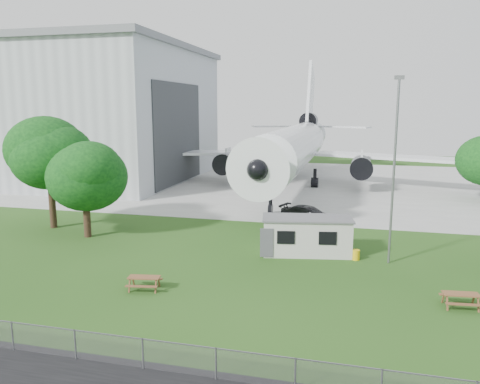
% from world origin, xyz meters
% --- Properties ---
extents(ground, '(160.00, 160.00, 0.00)m').
position_xyz_m(ground, '(0.00, 0.00, 0.00)').
color(ground, '#345D1F').
extents(concrete_apron, '(120.00, 46.00, 0.03)m').
position_xyz_m(concrete_apron, '(0.00, 38.00, 0.01)').
color(concrete_apron, '#B7B7B2').
rests_on(concrete_apron, ground).
extents(hangar, '(43.00, 31.00, 18.55)m').
position_xyz_m(hangar, '(-37.97, 36.00, 9.41)').
color(hangar, '#B2B7BC').
rests_on(hangar, ground).
extents(airliner, '(46.36, 47.73, 17.69)m').
position_xyz_m(airliner, '(-2.00, 35.86, 5.27)').
color(airliner, white).
rests_on(airliner, ground).
extents(site_cabin, '(6.94, 3.73, 2.62)m').
position_xyz_m(site_cabin, '(2.71, 6.91, 1.31)').
color(site_cabin, beige).
rests_on(site_cabin, ground).
extents(picnic_west, '(2.02, 1.78, 0.76)m').
position_xyz_m(picnic_west, '(-5.53, -1.96, 0.00)').
color(picnic_west, brown).
rests_on(picnic_west, ground).
extents(picnic_east, '(1.94, 1.68, 0.76)m').
position_xyz_m(picnic_east, '(11.36, -0.24, 0.00)').
color(picnic_east, brown).
rests_on(picnic_east, ground).
extents(fence, '(58.00, 0.04, 1.30)m').
position_xyz_m(fence, '(0.00, -9.50, 0.00)').
color(fence, gray).
rests_on(fence, ground).
extents(lamp_mast, '(0.16, 0.16, 12.00)m').
position_xyz_m(lamp_mast, '(8.20, 6.20, 6.00)').
color(lamp_mast, slate).
rests_on(lamp_mast, ground).
extents(tree_west_big, '(7.95, 7.95, 10.39)m').
position_xyz_m(tree_west_big, '(-19.13, 8.92, 6.40)').
color(tree_west_big, '#382619').
rests_on(tree_west_big, ground).
extents(tree_west_small, '(6.62, 6.62, 8.18)m').
position_xyz_m(tree_west_small, '(-14.68, 7.03, 4.86)').
color(tree_west_small, '#382619').
rests_on(tree_west_small, ground).
extents(car_apron_van, '(5.64, 3.80, 1.52)m').
position_xyz_m(car_apron_van, '(1.97, 15.64, 0.76)').
color(car_apron_van, black).
rests_on(car_apron_van, ground).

